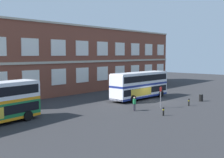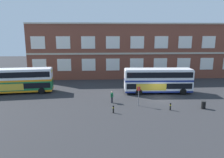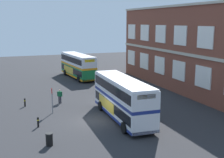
{
  "view_description": "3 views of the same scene",
  "coord_description": "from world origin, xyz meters",
  "views": [
    {
      "loc": [
        -34.44,
        -21.68,
        6.79
      ],
      "look_at": [
        -5.16,
        3.91,
        3.36
      ],
      "focal_mm": 45.09,
      "sensor_mm": 36.0,
      "label": 1
    },
    {
      "loc": [
        -9.24,
        -31.74,
        9.94
      ],
      "look_at": [
        -7.35,
        2.08,
        2.66
      ],
      "focal_mm": 35.17,
      "sensor_mm": 36.0,
      "label": 2
    },
    {
      "loc": [
        26.61,
        -8.0,
        9.63
      ],
      "look_at": [
        -8.02,
        5.04,
        2.4
      ],
      "focal_mm": 47.5,
      "sensor_mm": 36.0,
      "label": 3
    }
  ],
  "objects": [
    {
      "name": "bus_stand_flag",
      "position": [
        -4.02,
        -3.25,
        1.64
      ],
      "size": [
        0.44,
        0.1,
        2.7
      ],
      "color": "slate",
      "rests_on": "ground"
    },
    {
      "name": "double_decker_middle",
      "position": [
        0.29,
        3.02,
        2.15
      ],
      "size": [
        11.07,
        3.11,
        4.07
      ],
      "color": "silver",
      "rests_on": "ground"
    },
    {
      "name": "waiting_passenger",
      "position": [
        -7.58,
        -1.78,
        0.93
      ],
      "size": [
        0.4,
        0.61,
        1.7
      ],
      "color": "black",
      "rests_on": "ground"
    },
    {
      "name": "brick_terminal_building",
      "position": [
        1.09,
        17.98,
        5.76
      ],
      "size": [
        50.73,
        8.19,
        11.8
      ],
      "color": "brown",
      "rests_on": "ground"
    },
    {
      "name": "ground_plane",
      "position": [
        0.0,
        2.0,
        0.0
      ],
      "size": [
        120.0,
        120.0,
        0.0
      ],
      "primitive_type": "plane",
      "color": "#2B2B2D"
    },
    {
      "name": "station_litter_bin",
      "position": [
        4.37,
        -4.89,
        0.52
      ],
      "size": [
        0.6,
        0.6,
        1.03
      ],
      "color": "black",
      "rests_on": "ground"
    },
    {
      "name": "safety_bollard_west",
      "position": [
        -7.63,
        -5.8,
        0.49
      ],
      "size": [
        0.19,
        0.19,
        0.95
      ],
      "color": "black",
      "rests_on": "ground"
    },
    {
      "name": "double_decker_near",
      "position": [
        -22.76,
        4.29,
        2.15
      ],
      "size": [
        11.2,
        3.7,
        4.07
      ],
      "color": "#197038",
      "rests_on": "ground"
    },
    {
      "name": "safety_bollard_east",
      "position": [
        -0.18,
        -5.21,
        0.49
      ],
      "size": [
        0.19,
        0.19,
        0.95
      ],
      "color": "black",
      "rests_on": "ground"
    }
  ]
}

